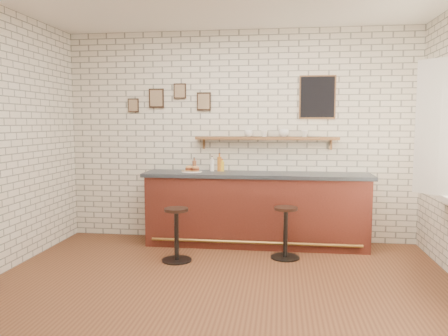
{
  "coord_description": "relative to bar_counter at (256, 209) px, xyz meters",
  "views": [
    {
      "loc": [
        0.61,
        -4.25,
        1.7
      ],
      "look_at": [
        -0.07,
        0.9,
        1.16
      ],
      "focal_mm": 35.0,
      "sensor_mm": 36.0,
      "label": 1
    }
  ],
  "objects": [
    {
      "name": "bitters_bottle_brown",
      "position": [
        -0.9,
        0.15,
        0.58
      ],
      "size": [
        0.06,
        0.06,
        0.19
      ],
      "color": "brown",
      "rests_on": "bar_counter"
    },
    {
      "name": "back_wall_decor",
      "position": [
        -0.05,
        0.28,
        1.54
      ],
      "size": [
        2.96,
        0.02,
        0.56
      ],
      "color": "black",
      "rests_on": "ground"
    },
    {
      "name": "shelf_cup_d",
      "position": [
        0.66,
        0.2,
        1.04
      ],
      "size": [
        0.1,
        0.1,
        0.09
      ],
      "primitive_type": "imported",
      "rotation": [
        0.0,
        0.0,
        0.0
      ],
      "color": "white",
      "rests_on": "wall_shelf"
    },
    {
      "name": "shelf_cup_b",
      "position": [
        0.1,
        0.2,
        1.04
      ],
      "size": [
        0.14,
        0.14,
        0.09
      ],
      "primitive_type": "imported",
      "rotation": [
        0.0,
        0.0,
        0.83
      ],
      "color": "white",
      "rests_on": "wall_shelf"
    },
    {
      "name": "potato_chips",
      "position": [
        -0.92,
        0.0,
        0.52
      ],
      "size": [
        0.25,
        0.19,
        0.0
      ],
      "color": "gold",
      "rests_on": "sandwich_plate"
    },
    {
      "name": "condiment_bottle_yellow",
      "position": [
        -0.49,
        0.15,
        0.58
      ],
      "size": [
        0.06,
        0.06,
        0.18
      ],
      "color": "gold",
      "rests_on": "bar_counter"
    },
    {
      "name": "bar_stool_right",
      "position": [
        0.4,
        -0.55,
        -0.16
      ],
      "size": [
        0.36,
        0.36,
        0.65
      ],
      "color": "black",
      "rests_on": "ground"
    },
    {
      "name": "shelf_cup_a",
      "position": [
        -0.12,
        0.2,
        1.04
      ],
      "size": [
        0.12,
        0.12,
        0.09
      ],
      "primitive_type": "imported",
      "rotation": [
        0.0,
        0.0,
        -0.0
      ],
      "color": "white",
      "rests_on": "wall_shelf"
    },
    {
      "name": "ground",
      "position": [
        -0.28,
        -1.7,
        -0.51
      ],
      "size": [
        5.0,
        5.0,
        0.0
      ],
      "primitive_type": "plane",
      "color": "brown",
      "rests_on": "ground"
    },
    {
      "name": "bar_stool_left",
      "position": [
        -0.93,
        -0.84,
        -0.15
      ],
      "size": [
        0.37,
        0.37,
        0.66
      ],
      "color": "black",
      "rests_on": "ground"
    },
    {
      "name": "sandwich_plate",
      "position": [
        -0.9,
        0.01,
        0.51
      ],
      "size": [
        0.28,
        0.28,
        0.01
      ],
      "primitive_type": "cylinder",
      "color": "white",
      "rests_on": "bar_counter"
    },
    {
      "name": "shelf_cup_c",
      "position": [
        0.37,
        0.2,
        1.05
      ],
      "size": [
        0.14,
        0.14,
        0.11
      ],
      "primitive_type": "imported",
      "rotation": [
        0.0,
        0.0,
        1.56
      ],
      "color": "white",
      "rests_on": "wall_shelf"
    },
    {
      "name": "ciabatta_sandwich",
      "position": [
        -0.89,
        0.01,
        0.55
      ],
      "size": [
        0.24,
        0.18,
        0.07
      ],
      "color": "tan",
      "rests_on": "sandwich_plate"
    },
    {
      "name": "wall_shelf",
      "position": [
        0.12,
        0.2,
        0.97
      ],
      "size": [
        2.0,
        0.18,
        0.18
      ],
      "color": "brown",
      "rests_on": "ground"
    },
    {
      "name": "bitters_bottle_amber",
      "position": [
        -0.53,
        0.15,
        0.61
      ],
      "size": [
        0.06,
        0.06,
        0.26
      ],
      "color": "#AA611B",
      "rests_on": "bar_counter"
    },
    {
      "name": "bar_counter",
      "position": [
        0.0,
        0.0,
        0.0
      ],
      "size": [
        3.1,
        0.65,
        1.01
      ],
      "color": "#531E16",
      "rests_on": "ground"
    },
    {
      "name": "bitters_bottle_white",
      "position": [
        -0.64,
        0.15,
        0.59
      ],
      "size": [
        0.06,
        0.06,
        0.22
      ],
      "color": "white",
      "rests_on": "bar_counter"
    }
  ]
}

